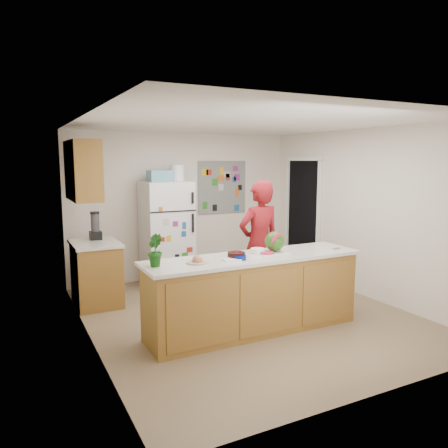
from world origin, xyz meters
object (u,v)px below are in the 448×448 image
person (259,244)px  watermelon (275,241)px  refrigerator (166,233)px  cherry_bowl (236,255)px

person → watermelon: person is taller
refrigerator → watermelon: (0.58, -2.31, 0.20)m
watermelon → person: bearing=73.7°
watermelon → cherry_bowl: (-0.57, -0.08, -0.10)m
refrigerator → watermelon: 2.39m
refrigerator → person: 1.81m
watermelon → cherry_bowl: watermelon is taller
watermelon → cherry_bowl: 0.59m
person → cherry_bowl: (-0.77, -0.76, 0.07)m
person → watermelon: size_ratio=7.23×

